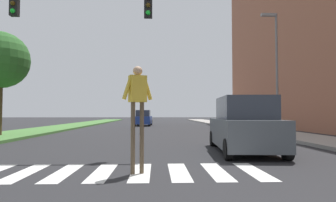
% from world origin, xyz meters
% --- Properties ---
extents(ground_plane, '(140.00, 140.00, 0.00)m').
position_xyz_m(ground_plane, '(0.00, 30.00, 0.00)').
color(ground_plane, '#262628').
extents(crosswalk, '(6.75, 2.20, 0.01)m').
position_xyz_m(crosswalk, '(0.00, 6.38, 0.00)').
color(crosswalk, silver).
rests_on(crosswalk, ground_plane).
extents(median_strip, '(3.62, 64.00, 0.15)m').
position_xyz_m(median_strip, '(-8.03, 28.00, 0.07)').
color(median_strip, '#477A38').
rests_on(median_strip, ground_plane).
extents(tree_mid, '(3.26, 3.26, 5.95)m').
position_xyz_m(tree_mid, '(-8.20, 16.41, 4.44)').
color(tree_mid, '#4C3823').
rests_on(tree_mid, median_strip).
extents(sidewalk_right, '(3.00, 64.00, 0.15)m').
position_xyz_m(sidewalk_right, '(8.81, 28.00, 0.07)').
color(sidewalk_right, '#9E9991').
rests_on(sidewalk_right, ground_plane).
extents(traffic_light_gantry, '(8.37, 0.30, 6.00)m').
position_xyz_m(traffic_light_gantry, '(-4.09, 9.37, 4.34)').
color(traffic_light_gantry, gold).
rests_on(traffic_light_gantry, median_strip).
extents(street_lamp_right, '(1.02, 0.24, 7.50)m').
position_xyz_m(street_lamp_right, '(8.21, 17.09, 4.59)').
color(street_lamp_right, slate).
rests_on(street_lamp_right, sidewalk_right).
extents(pedestrian_performer, '(0.71, 0.40, 2.49)m').
position_xyz_m(pedestrian_performer, '(0.38, 6.19, 1.66)').
color(pedestrian_performer, brown).
rests_on(pedestrian_performer, ground_plane).
extents(suv_crossing, '(2.28, 4.73, 1.97)m').
position_xyz_m(suv_crossing, '(3.94, 9.75, 0.93)').
color(suv_crossing, '#474C51').
rests_on(suv_crossing, ground_plane).
extents(sedan_midblock, '(1.92, 4.25, 1.74)m').
position_xyz_m(sedan_midblock, '(-0.63, 31.85, 0.80)').
color(sedan_midblock, navy).
rests_on(sedan_midblock, ground_plane).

